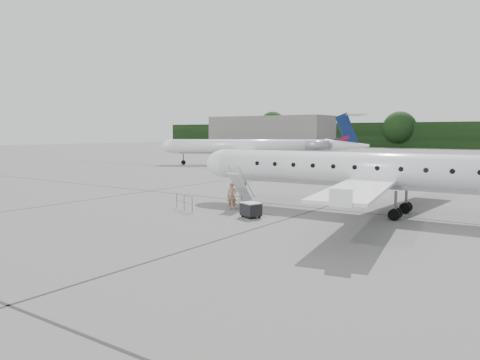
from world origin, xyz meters
The scene contains 8 objects.
ground centered at (0.00, 0.00, 0.00)m, with size 320.00×320.00×0.00m, color slate.
terminal_building centered at (-70.00, 110.00, 5.00)m, with size 40.00×14.00×10.00m, color slate.
main_regional_jet centered at (0.62, 7.40, 3.79)m, with size 29.56×21.29×7.58m, color white, non-canonical shape.
airstair centered at (-8.17, 4.74, 1.19)m, with size 0.85×2.10×2.38m, color white, non-canonical shape.
passenger centered at (-8.11, 3.54, 0.88)m, with size 0.64×0.42×1.77m, color #8A644B.
safety_railing centered at (-10.50, 1.56, 0.50)m, with size 2.20×0.08×1.00m, color gray, non-canonical shape.
baggage_cart centered at (-5.53, 1.92, 0.48)m, with size 1.10×0.89×0.96m, color black, non-canonical shape.
bg_regional_left centered at (-30.21, 38.13, 3.90)m, with size 29.75×21.42×7.80m, color white, non-canonical shape.
Camera 1 is at (9.70, -20.96, 5.11)m, focal length 35.00 mm.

